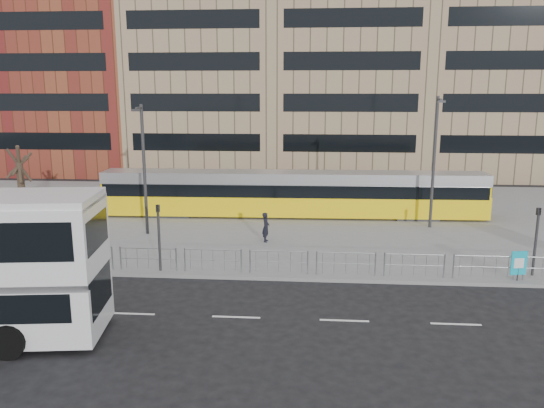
# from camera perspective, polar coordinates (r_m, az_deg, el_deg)

# --- Properties ---
(ground) EXTENTS (120.00, 120.00, 0.00)m
(ground) POSITION_cam_1_polar(r_m,az_deg,el_deg) (23.72, 2.36, -8.27)
(ground) COLOR black
(ground) RESTS_ON ground
(plaza) EXTENTS (64.00, 24.00, 0.15)m
(plaza) POSITION_cam_1_polar(r_m,az_deg,el_deg) (35.20, 3.07, -1.35)
(plaza) COLOR gray
(plaza) RESTS_ON ground
(kerb) EXTENTS (64.00, 0.25, 0.17)m
(kerb) POSITION_cam_1_polar(r_m,az_deg,el_deg) (23.74, 2.36, -8.06)
(kerb) COLOR gray
(kerb) RESTS_ON ground
(building_row) EXTENTS (70.40, 18.40, 31.20)m
(building_row) POSITION_cam_1_polar(r_m,az_deg,el_deg) (56.70, 5.42, 16.76)
(building_row) COLOR brown
(building_row) RESTS_ON ground
(pedestrian_barrier) EXTENTS (32.07, 0.07, 1.10)m
(pedestrian_barrier) POSITION_cam_1_polar(r_m,az_deg,el_deg) (23.89, 7.24, -5.71)
(pedestrian_barrier) COLOR #9A9DA2
(pedestrian_barrier) RESTS_ON plaza
(road_markings) EXTENTS (62.00, 0.12, 0.01)m
(road_markings) POSITION_cam_1_polar(r_m,az_deg,el_deg) (20.01, 4.86, -12.29)
(road_markings) COLOR white
(road_markings) RESTS_ON ground
(tram) EXTENTS (24.94, 2.97, 2.93)m
(tram) POSITION_cam_1_polar(r_m,az_deg,el_deg) (34.77, 2.23, 1.09)
(tram) COLOR yellow
(tram) RESTS_ON plaza
(ad_panel) EXTENTS (0.71, 0.17, 1.33)m
(ad_panel) POSITION_cam_1_polar(r_m,az_deg,el_deg) (25.42, 25.01, -5.83)
(ad_panel) COLOR #2D2D30
(ad_panel) RESTS_ON plaza
(pedestrian) EXTENTS (0.42, 0.61, 1.63)m
(pedestrian) POSITION_cam_1_polar(r_m,az_deg,el_deg) (28.90, -0.67, -2.51)
(pedestrian) COLOR black
(pedestrian) RESTS_ON plaza
(traffic_light_west) EXTENTS (0.17, 0.20, 3.10)m
(traffic_light_west) POSITION_cam_1_polar(r_m,az_deg,el_deg) (24.53, -12.09, -2.64)
(traffic_light_west) COLOR #2D2D30
(traffic_light_west) RESTS_ON plaza
(traffic_light_east) EXTENTS (0.23, 0.25, 3.10)m
(traffic_light_east) POSITION_cam_1_polar(r_m,az_deg,el_deg) (26.12, 26.58, -2.77)
(traffic_light_east) COLOR #2D2D30
(traffic_light_east) RESTS_ON plaza
(lamp_post_west) EXTENTS (0.45, 1.04, 7.37)m
(lamp_post_west) POSITION_cam_1_polar(r_m,az_deg,el_deg) (30.72, -13.63, 4.19)
(lamp_post_west) COLOR #2D2D30
(lamp_post_west) RESTS_ON plaza
(lamp_post_east) EXTENTS (0.45, 1.04, 7.80)m
(lamp_post_east) POSITION_cam_1_polar(r_m,az_deg,el_deg) (32.71, 17.07, 4.84)
(lamp_post_east) COLOR #2D2D30
(lamp_post_east) RESTS_ON plaza
(bare_tree) EXTENTS (4.07, 4.07, 6.80)m
(bare_tree) POSITION_cam_1_polar(r_m,az_deg,el_deg) (36.41, -25.74, 5.92)
(bare_tree) COLOR #2E2319
(bare_tree) RESTS_ON plaza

